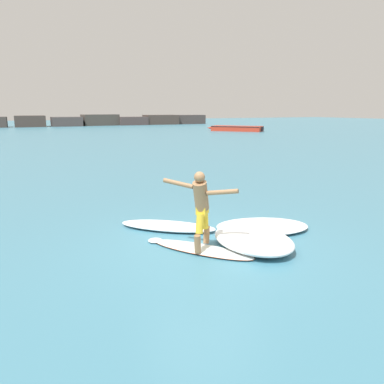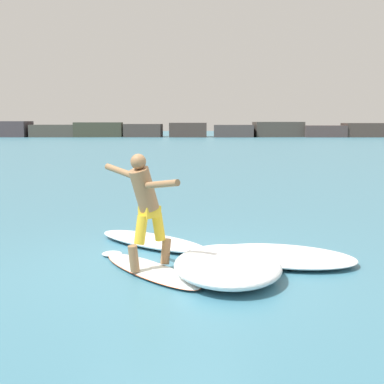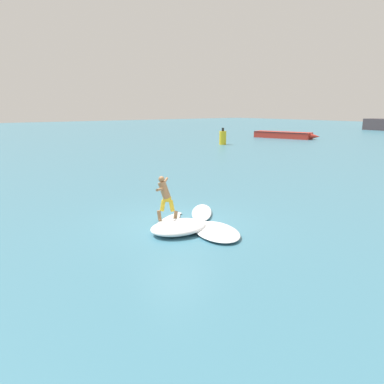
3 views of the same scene
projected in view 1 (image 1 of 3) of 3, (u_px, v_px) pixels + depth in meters
ground_plane at (206, 246)px, 8.07m from camera, size 200.00×200.00×0.00m
rock_jetty_breakwater at (54, 121)px, 63.86m from camera, size 58.28×4.60×2.02m
surfboard at (200, 249)px, 7.77m from camera, size 1.83×2.25×0.21m
surfer at (201, 204)px, 7.47m from camera, size 1.15×1.17×1.63m
fishing_boat_near_jetty at (236, 128)px, 50.11m from camera, size 6.14×6.81×0.67m
wave_foam_at_tail at (262, 226)px, 9.13m from camera, size 2.59×2.06×0.17m
wave_foam_at_nose at (253, 239)px, 7.95m from camera, size 1.52×2.03×0.36m
wave_foam_beside at (168, 226)px, 9.16m from camera, size 2.31×2.13×0.16m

